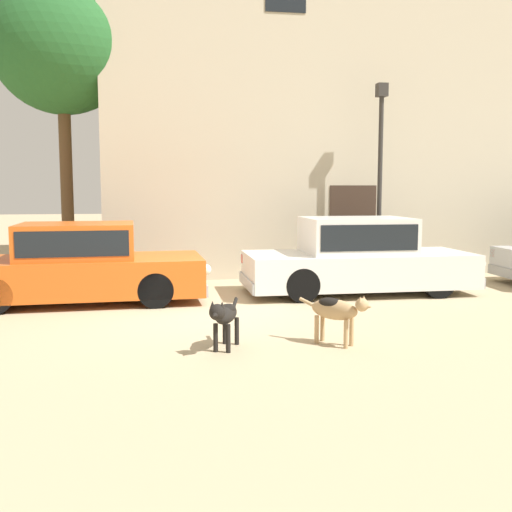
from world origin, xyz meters
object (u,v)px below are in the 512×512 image
Objects in this scene: parked_sedan_nearest at (80,263)px; acacia_tree_left at (62,49)px; street_lamp at (380,158)px; stray_dog_tan at (225,315)px; parked_sedan_second at (357,256)px; stray_dog_spotted at (336,310)px.

acacia_tree_left is at bearing 98.88° from parked_sedan_nearest.
acacia_tree_left is at bearing 166.64° from street_lamp.
parked_sedan_nearest is at bearing -125.36° from stray_dog_tan.
acacia_tree_left is at bearing 152.24° from parked_sedan_second.
acacia_tree_left is (-0.62, 3.15, 4.38)m from parked_sedan_nearest.
street_lamp is at bearing 11.66° from parked_sedan_nearest.
stray_dog_spotted is at bearing 112.38° from stray_dog_tan.
acacia_tree_left reaches higher than stray_dog_spotted.
stray_dog_tan is 8.65m from acacia_tree_left.
street_lamp reaches higher than parked_sedan_nearest.
street_lamp reaches higher than stray_dog_tan.
acacia_tree_left is (-2.82, 6.73, 4.63)m from stray_dog_tan.
parked_sedan_second is 4.03m from stray_dog_spotted.
parked_sedan_second is (5.21, 0.11, 0.02)m from parked_sedan_nearest.
stray_dog_spotted is (-1.55, -3.71, -0.26)m from parked_sedan_second.
parked_sedan_nearest is at bearing -166.08° from street_lamp.
acacia_tree_left reaches higher than parked_sedan_second.
street_lamp is 0.65× the size of acacia_tree_left.
street_lamp reaches higher than parked_sedan_second.
stray_dog_tan is at bearing -60.69° from parked_sedan_nearest.
stray_dog_spotted is 1.45m from stray_dog_tan.
parked_sedan_second reaches higher than parked_sedan_nearest.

